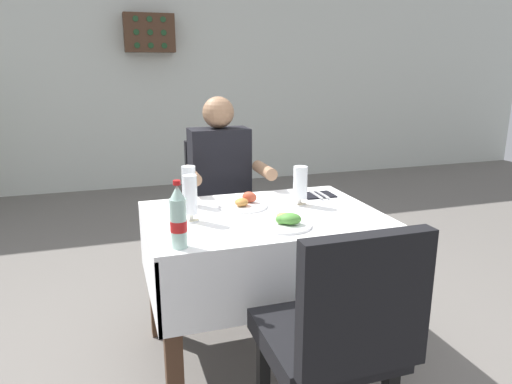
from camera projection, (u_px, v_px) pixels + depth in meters
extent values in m
plane|color=#66605B|center=(233.00, 353.00, 2.40)|extent=(11.00, 11.00, 0.00)
cube|color=silver|center=(148.00, 59.00, 5.49)|extent=(11.00, 0.12, 3.06)
cube|color=white|center=(262.00, 215.00, 2.23)|extent=(1.10, 0.78, 0.02)
cube|color=white|center=(292.00, 281.00, 1.92)|extent=(1.10, 0.02, 0.32)
cube|color=white|center=(241.00, 224.00, 2.62)|extent=(1.10, 0.02, 0.32)
cube|color=white|center=(149.00, 262.00, 2.11)|extent=(0.02, 0.78, 0.32)
cube|color=white|center=(361.00, 237.00, 2.43)|extent=(0.02, 0.78, 0.32)
cube|color=#472D1E|center=(173.00, 339.00, 1.87)|extent=(0.07, 0.07, 0.73)
cube|color=#472D1E|center=(385.00, 303.00, 2.17)|extent=(0.07, 0.07, 0.73)
cube|color=#472D1E|center=(155.00, 273.00, 2.48)|extent=(0.07, 0.07, 0.73)
cube|color=#472D1E|center=(322.00, 251.00, 2.77)|extent=(0.07, 0.07, 0.73)
cube|color=black|center=(227.00, 221.00, 2.93)|extent=(0.44, 0.44, 0.08)
cube|color=black|center=(217.00, 173.00, 3.09)|extent=(0.42, 0.06, 0.44)
cube|color=black|center=(208.00, 274.00, 2.79)|extent=(0.04, 0.04, 0.45)
cube|color=black|center=(261.00, 267.00, 2.89)|extent=(0.04, 0.04, 0.45)
cube|color=black|center=(197.00, 254.00, 3.10)|extent=(0.04, 0.04, 0.45)
cube|color=black|center=(246.00, 248.00, 3.20)|extent=(0.04, 0.04, 0.45)
cube|color=black|center=(324.00, 338.00, 1.66)|extent=(0.44, 0.44, 0.08)
cube|color=black|center=(365.00, 305.00, 1.36)|extent=(0.42, 0.06, 0.44)
cube|color=black|center=(341.00, 366.00, 1.93)|extent=(0.04, 0.04, 0.45)
cube|color=black|center=(263.00, 382.00, 1.83)|extent=(0.04, 0.04, 0.45)
cylinder|color=#282D42|center=(218.00, 275.00, 2.78)|extent=(0.10, 0.10, 0.45)
cylinder|color=#282D42|center=(244.00, 272.00, 2.82)|extent=(0.10, 0.10, 0.45)
cube|color=#282D42|center=(223.00, 221.00, 2.88)|extent=(0.34, 0.36, 0.12)
cube|color=black|center=(219.00, 169.00, 2.87)|extent=(0.36, 0.20, 0.50)
sphere|color=#997051|center=(218.00, 112.00, 2.78)|extent=(0.19, 0.19, 0.19)
cylinder|color=#997051|center=(191.00, 175.00, 2.59)|extent=(0.07, 0.26, 0.07)
cylinder|color=#997051|center=(264.00, 170.00, 2.72)|extent=(0.07, 0.26, 0.07)
cylinder|color=white|center=(285.00, 225.00, 2.04)|extent=(0.23, 0.23, 0.01)
ellipsoid|color=#4C8E38|center=(282.00, 220.00, 2.03)|extent=(0.07, 0.07, 0.04)
ellipsoid|color=gold|center=(286.00, 217.00, 2.08)|extent=(0.11, 0.12, 0.03)
ellipsoid|color=#4C8E38|center=(290.00, 219.00, 2.02)|extent=(0.12, 0.11, 0.05)
cylinder|color=white|center=(242.00, 206.00, 2.33)|extent=(0.25, 0.25, 0.01)
ellipsoid|color=#C14C33|center=(249.00, 197.00, 2.36)|extent=(0.09, 0.08, 0.06)
ellipsoid|color=#99602D|center=(241.00, 202.00, 2.32)|extent=(0.07, 0.06, 0.03)
ellipsoid|color=#B77A38|center=(242.00, 202.00, 2.30)|extent=(0.10, 0.10, 0.04)
cylinder|color=white|center=(300.00, 204.00, 2.36)|extent=(0.07, 0.07, 0.01)
cylinder|color=white|center=(300.00, 201.00, 2.36)|extent=(0.02, 0.02, 0.03)
cylinder|color=white|center=(300.00, 182.00, 2.33)|extent=(0.07, 0.07, 0.16)
cylinder|color=#C68928|center=(300.00, 192.00, 2.35)|extent=(0.07, 0.07, 0.06)
cylinder|color=white|center=(191.00, 220.00, 2.11)|extent=(0.07, 0.07, 0.01)
cylinder|color=white|center=(191.00, 217.00, 2.11)|extent=(0.02, 0.02, 0.03)
cylinder|color=white|center=(190.00, 195.00, 2.08)|extent=(0.06, 0.06, 0.18)
cylinder|color=gold|center=(191.00, 203.00, 2.09)|extent=(0.06, 0.06, 0.10)
cylinder|color=white|center=(190.00, 205.00, 2.36)|extent=(0.07, 0.07, 0.01)
cylinder|color=white|center=(190.00, 201.00, 2.35)|extent=(0.02, 0.02, 0.03)
cylinder|color=white|center=(189.00, 182.00, 2.33)|extent=(0.07, 0.07, 0.17)
cylinder|color=black|center=(189.00, 187.00, 2.33)|extent=(0.06, 0.06, 0.12)
cylinder|color=silver|center=(179.00, 223.00, 1.78)|extent=(0.06, 0.06, 0.19)
cylinder|color=red|center=(179.00, 226.00, 1.78)|extent=(0.06, 0.06, 0.04)
cone|color=silver|center=(177.00, 192.00, 1.74)|extent=(0.06, 0.06, 0.05)
cylinder|color=red|center=(177.00, 183.00, 1.74)|extent=(0.03, 0.03, 0.02)
cube|color=black|center=(318.00, 195.00, 2.53)|extent=(0.17, 0.13, 0.01)
cube|color=silver|center=(315.00, 194.00, 2.53)|extent=(0.02, 0.19, 0.01)
cube|color=silver|center=(321.00, 193.00, 2.54)|extent=(0.02, 0.19, 0.01)
cube|color=#472D1E|center=(149.00, 33.00, 5.28)|extent=(0.56, 0.20, 0.42)
cylinder|color=#193D1E|center=(137.00, 46.00, 5.23)|extent=(0.06, 0.14, 0.06)
cylinder|color=#193D1E|center=(150.00, 46.00, 5.28)|extent=(0.06, 0.14, 0.06)
cylinder|color=#193D1E|center=(164.00, 46.00, 5.32)|extent=(0.06, 0.14, 0.06)
cylinder|color=#193D1E|center=(136.00, 32.00, 5.20)|extent=(0.06, 0.14, 0.06)
cylinder|color=#193D1E|center=(150.00, 33.00, 5.24)|extent=(0.06, 0.14, 0.06)
cylinder|color=#193D1E|center=(163.00, 33.00, 5.28)|extent=(0.06, 0.14, 0.06)
cylinder|color=#193D1E|center=(135.00, 19.00, 5.16)|extent=(0.06, 0.14, 0.06)
cylinder|color=#193D1E|center=(149.00, 20.00, 5.20)|extent=(0.06, 0.14, 0.06)
cylinder|color=#193D1E|center=(162.00, 20.00, 5.25)|extent=(0.06, 0.14, 0.06)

